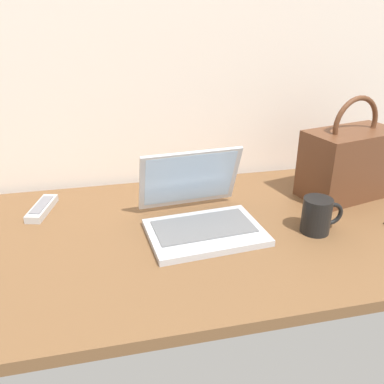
# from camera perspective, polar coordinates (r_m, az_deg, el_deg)

# --- Properties ---
(desk) EXTENTS (1.60, 0.76, 0.03)m
(desk) POSITION_cam_1_polar(r_m,az_deg,el_deg) (1.13, -1.52, -6.38)
(desk) COLOR brown
(desk) RESTS_ON ground
(laptop) EXTENTS (0.33, 0.32, 0.21)m
(laptop) POSITION_cam_1_polar(r_m,az_deg,el_deg) (1.13, 1.09, -2.97)
(laptop) COLOR #B2B5BA
(laptop) RESTS_ON desk
(coffee_mug) EXTENTS (0.12, 0.08, 0.10)m
(coffee_mug) POSITION_cam_1_polar(r_m,az_deg,el_deg) (1.15, 17.48, -3.14)
(coffee_mug) COLOR black
(coffee_mug) RESTS_ON desk
(remote_control_near) EXTENTS (0.08, 0.17, 0.02)m
(remote_control_near) POSITION_cam_1_polar(r_m,az_deg,el_deg) (1.31, -20.60, -2.16)
(remote_control_near) COLOR #B7B7B7
(remote_control_near) RESTS_ON desk
(handbag) EXTENTS (0.33, 0.22, 0.33)m
(handbag) POSITION_cam_1_polar(r_m,az_deg,el_deg) (1.40, 21.50, 4.00)
(handbag) COLOR #59331E
(handbag) RESTS_ON desk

